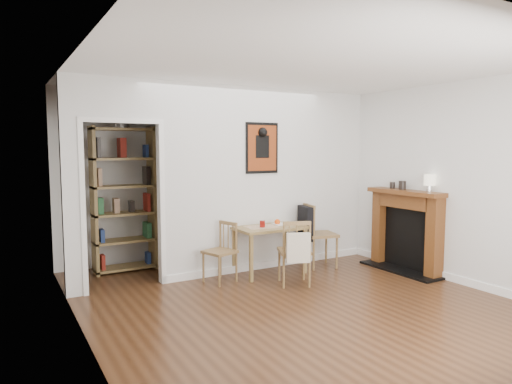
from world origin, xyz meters
TOP-DOWN VIEW (x-y plane):
  - ground at (0.00, 0.00)m, footprint 5.20×5.20m
  - room_shell at (0.10, 1.34)m, footprint 5.20×5.20m
  - dining_table at (0.38, 1.10)m, footprint 0.97×0.62m
  - chair_left at (-0.41, 1.05)m, footprint 0.49×0.49m
  - chair_right at (1.19, 1.02)m, footprint 0.62×0.57m
  - chair_front at (0.37, 0.48)m, footprint 0.56×0.58m
  - bookshelf at (-1.33, 2.27)m, footprint 0.86×0.35m
  - fireplace at (2.16, 0.25)m, footprint 0.45×1.25m
  - red_glass at (0.25, 1.06)m, footprint 0.07×0.07m
  - orange_fruit at (0.55, 1.15)m, footprint 0.08×0.08m
  - placemat at (0.26, 1.11)m, footprint 0.47×0.37m
  - notebook at (0.63, 1.13)m, footprint 0.30×0.23m
  - mantel_lamp at (2.18, -0.10)m, footprint 0.15×0.15m
  - ceramic_jar_a at (2.14, 0.33)m, footprint 0.10×0.10m
  - ceramic_jar_b at (2.14, 0.52)m, footprint 0.08×0.08m

SIDE VIEW (x-z plane):
  - ground at x=0.00m, z-range 0.00..0.00m
  - chair_left at x=-0.41m, z-range 0.00..0.79m
  - chair_front at x=0.37m, z-range 0.01..0.86m
  - chair_right at x=1.19m, z-range 0.02..0.96m
  - dining_table at x=0.38m, z-range 0.25..0.92m
  - fireplace at x=2.16m, z-range 0.04..1.20m
  - placemat at x=0.26m, z-range 0.66..0.67m
  - notebook at x=0.63m, z-range 0.66..0.68m
  - orange_fruit at x=0.55m, z-range 0.66..0.75m
  - red_glass at x=0.25m, z-range 0.66..0.76m
  - bookshelf at x=-1.33m, z-range -0.01..2.04m
  - ceramic_jar_b at x=2.14m, z-range 1.16..1.26m
  - ceramic_jar_a at x=2.14m, z-range 1.16..1.28m
  - room_shell at x=0.10m, z-range -1.30..3.90m
  - mantel_lamp at x=2.18m, z-range 1.19..1.43m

